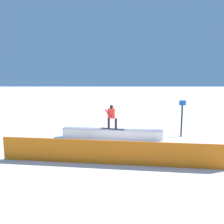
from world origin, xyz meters
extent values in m
plane|color=white|center=(0.00, 0.00, 0.00)|extent=(120.00, 120.00, 0.00)
cube|color=white|center=(0.00, 0.00, 0.27)|extent=(5.98, 1.11, 0.55)
cube|color=white|center=(0.00, 0.00, 0.14)|extent=(6.00, 1.12, 0.13)
cube|color=#8E8F9E|center=(0.00, 0.00, 0.57)|extent=(5.99, 1.17, 0.04)
cube|color=black|center=(-0.02, 0.00, 0.59)|extent=(1.48, 0.74, 0.01)
cylinder|color=#281D25|center=(0.19, -0.07, 0.92)|extent=(0.18, 0.18, 0.64)
cylinder|color=#281D25|center=(-0.24, 0.08, 0.92)|extent=(0.18, 0.18, 0.64)
cube|color=red|center=(0.03, -0.02, 1.53)|extent=(0.46, 0.36, 0.58)
sphere|color=black|center=(0.03, -0.02, 1.93)|extent=(0.22, 0.22, 0.22)
cylinder|color=red|center=(0.25, 0.08, 1.56)|extent=(0.37, 0.21, 0.52)
cylinder|color=red|center=(-0.12, -0.14, 1.56)|extent=(0.13, 0.12, 0.55)
cube|color=orange|center=(0.00, 4.06, 0.52)|extent=(9.69, 1.21, 1.05)
cylinder|color=#262628|center=(-4.27, -0.48, 0.98)|extent=(0.10, 0.10, 1.95)
cube|color=blue|center=(-4.27, -0.48, 2.10)|extent=(0.40, 0.04, 0.30)
camera|label=1|loc=(-0.10, 13.57, 3.81)|focal=37.43mm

